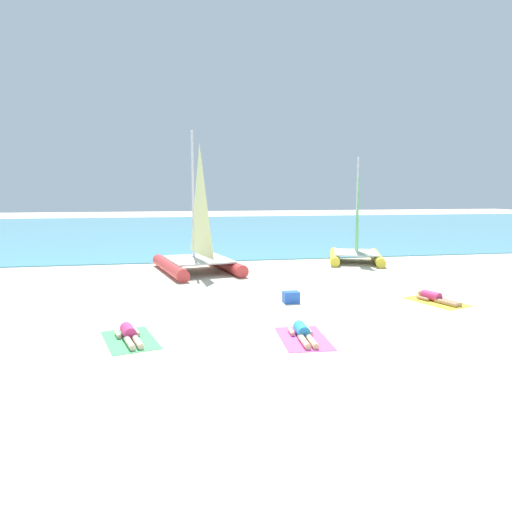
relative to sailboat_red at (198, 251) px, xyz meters
The scene contains 11 objects.
ground_plane 2.10m from the sailboat_red, 17.50° to the left, with size 120.00×120.00×0.00m, color beige.
ocean_water 22.79m from the sailboat_red, 85.44° to the left, with size 120.00×40.00×0.05m, color #4C9EB7.
sailboat_red is the anchor object (origin of this frame).
sailboat_yellow 7.99m from the sailboat_red, 10.15° to the left, with size 3.70×4.56×5.15m.
towel_left 9.33m from the sailboat_red, 103.54° to the right, with size 1.10×1.90×0.01m, color #4CB266.
sunbather_left 9.26m from the sailboat_red, 103.74° to the right, with size 0.78×1.55×0.30m.
towel_middle 9.90m from the sailboat_red, 79.00° to the right, with size 1.10×1.90×0.01m, color #D84C99.
sunbather_middle 9.83m from the sailboat_red, 78.90° to the right, with size 0.57×1.57×0.30m.
towel_right 9.94m from the sailboat_red, 44.42° to the right, with size 1.10×1.90×0.01m, color yellow.
sunbather_right 9.87m from the sailboat_red, 44.24° to the right, with size 0.84×1.54×0.30m.
cooler_box 6.70m from the sailboat_red, 67.82° to the right, with size 0.50×0.36×0.36m, color blue.
Camera 1 is at (-3.01, -10.47, 3.49)m, focal length 32.41 mm.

